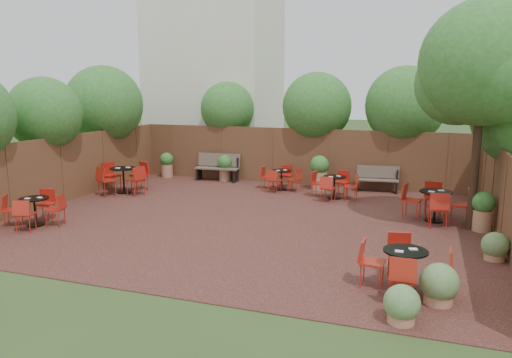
% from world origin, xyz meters
% --- Properties ---
extents(ground, '(80.00, 80.00, 0.00)m').
position_xyz_m(ground, '(0.00, 0.00, 0.00)').
color(ground, '#354F23').
rests_on(ground, ground).
extents(courtyard_paving, '(12.00, 10.00, 0.02)m').
position_xyz_m(courtyard_paving, '(0.00, 0.00, 0.01)').
color(courtyard_paving, '#321914').
rests_on(courtyard_paving, ground).
extents(fence_back, '(12.00, 0.08, 2.00)m').
position_xyz_m(fence_back, '(0.00, 5.00, 1.00)').
color(fence_back, '#563020').
rests_on(fence_back, ground).
extents(fence_left, '(0.08, 10.00, 2.00)m').
position_xyz_m(fence_left, '(-6.00, 0.00, 1.00)').
color(fence_left, '#563020').
rests_on(fence_left, ground).
extents(fence_right, '(0.08, 10.00, 2.00)m').
position_xyz_m(fence_right, '(6.00, 0.00, 1.00)').
color(fence_right, '#563020').
rests_on(fence_right, ground).
extents(neighbour_building, '(5.00, 4.00, 8.00)m').
position_xyz_m(neighbour_building, '(-4.50, 8.00, 4.00)').
color(neighbour_building, silver).
rests_on(neighbour_building, ground).
extents(overhang_foliage, '(15.93, 10.84, 2.73)m').
position_xyz_m(overhang_foliage, '(-1.01, 2.90, 2.76)').
color(overhang_foliage, '#2B6B22').
rests_on(overhang_foliage, ground).
extents(courtyard_tree, '(2.99, 2.92, 5.43)m').
position_xyz_m(courtyard_tree, '(5.39, 0.90, 3.83)').
color(courtyard_tree, black).
rests_on(courtyard_tree, courtyard_paving).
extents(park_bench_left, '(1.65, 0.65, 1.00)m').
position_xyz_m(park_bench_left, '(-2.95, 4.63, 0.53)').
color(park_bench_left, brown).
rests_on(park_bench_left, courtyard_paving).
extents(park_bench_right, '(1.41, 0.60, 0.85)m').
position_xyz_m(park_bench_right, '(2.80, 4.62, 0.46)').
color(park_bench_right, brown).
rests_on(park_bench_right, courtyard_paving).
extents(bistro_tables, '(11.26, 8.71, 0.95)m').
position_xyz_m(bistro_tables, '(-0.05, 0.67, 0.46)').
color(bistro_tables, black).
rests_on(bistro_tables, courtyard_paving).
extents(planters, '(11.24, 4.38, 1.16)m').
position_xyz_m(planters, '(0.01, 3.66, 0.58)').
color(planters, '#A87354').
rests_on(planters, courtyard_paving).
extents(low_shrubs, '(2.16, 3.92, 0.67)m').
position_xyz_m(low_shrubs, '(4.76, -3.33, 0.32)').
color(low_shrubs, '#A87354').
rests_on(low_shrubs, courtyard_paving).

